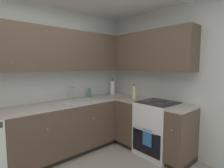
% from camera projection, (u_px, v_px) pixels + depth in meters
% --- Properties ---
extents(wall_back, '(4.03, 0.05, 2.56)m').
position_uv_depth(wall_back, '(29.00, 82.00, 2.93)').
color(wall_back, silver).
rests_on(wall_back, ground_plane).
extents(wall_right, '(0.05, 3.32, 2.56)m').
position_uv_depth(wall_right, '(182.00, 81.00, 3.02)').
color(wall_right, silver).
rests_on(wall_right, ground_plane).
extents(lower_cabinets_back, '(1.84, 0.62, 0.88)m').
position_uv_depth(lower_cabinets_back, '(64.00, 130.00, 3.06)').
color(lower_cabinets_back, brown).
rests_on(lower_cabinets_back, ground_plane).
extents(countertop_back, '(3.05, 0.60, 0.03)m').
position_uv_depth(countertop_back, '(63.00, 104.00, 3.01)').
color(countertop_back, '#B7A89E').
rests_on(countertop_back, lower_cabinets_back).
extents(lower_cabinets_right, '(0.62, 1.34, 0.88)m').
position_uv_depth(lower_cabinets_right, '(150.00, 127.00, 3.20)').
color(lower_cabinets_right, brown).
rests_on(lower_cabinets_right, ground_plane).
extents(countertop_right, '(0.60, 1.34, 0.03)m').
position_uv_depth(countertop_right, '(150.00, 102.00, 3.15)').
color(countertop_right, '#B7A89E').
rests_on(countertop_right, lower_cabinets_right).
extents(oven_range, '(0.68, 0.62, 1.06)m').
position_uv_depth(oven_range, '(158.00, 128.00, 3.09)').
color(oven_range, white).
rests_on(oven_range, ground_plane).
extents(upper_cabinets_back, '(2.73, 0.34, 0.71)m').
position_uv_depth(upper_cabinets_back, '(49.00, 50.00, 2.92)').
color(upper_cabinets_back, brown).
extents(upper_cabinets_right, '(0.32, 1.89, 0.71)m').
position_uv_depth(upper_cabinets_right, '(145.00, 52.00, 3.34)').
color(upper_cabinets_right, brown).
extents(sink, '(0.63, 0.40, 0.10)m').
position_uv_depth(sink, '(78.00, 103.00, 3.17)').
color(sink, '#B7B7BC').
rests_on(sink, countertop_back).
extents(faucet, '(0.07, 0.16, 0.24)m').
position_uv_depth(faucet, '(72.00, 92.00, 3.31)').
color(faucet, silver).
rests_on(faucet, countertop_back).
extents(soap_bottle, '(0.06, 0.06, 0.18)m').
position_uv_depth(soap_bottle, '(90.00, 93.00, 3.58)').
color(soap_bottle, '#338C4C').
rests_on(soap_bottle, countertop_back).
extents(paper_towel_roll, '(0.11, 0.11, 0.35)m').
position_uv_depth(paper_towel_roll, '(112.00, 87.00, 3.95)').
color(paper_towel_roll, white).
rests_on(paper_towel_roll, countertop_back).
extents(oil_bottle, '(0.07, 0.07, 0.27)m').
position_uv_depth(oil_bottle, '(134.00, 92.00, 3.42)').
color(oil_bottle, beige).
rests_on(oil_bottle, countertop_right).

